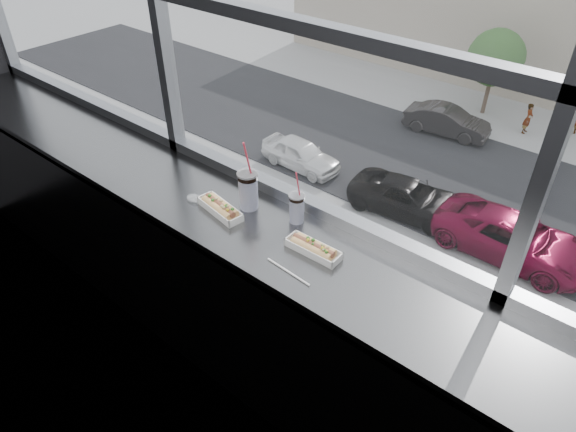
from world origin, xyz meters
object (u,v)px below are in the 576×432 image
Objects in this scene: soda_cup_right at (297,207)px; tree_left at (496,58)px; hotdog_tray_left at (220,208)px; car_near_c at (515,232)px; loose_straw at (288,272)px; pedestrian_a at (529,116)px; soda_cup_left at (248,188)px; car_near_a at (301,150)px; wrapper at (194,198)px; car_near_b at (410,193)px; car_far_a at (448,117)px; hotdog_tray_right at (313,248)px.

soda_cup_right is 30.49m from tree_left.
car_near_c is (-1.51, 16.31, -10.93)m from hotdog_tray_left.
loose_straw is 30.04m from pedestrian_a.
pedestrian_a is at bearing 100.44° from soda_cup_right.
hotdog_tray_left is 0.17m from soda_cup_left.
soda_cup_left is at bearing 66.71° from hotdog_tray_left.
car_near_a is 1.16× the size of tree_left.
car_near_a is at bearing 90.60° from car_near_c.
soda_cup_left reaches higher than loose_straw.
soda_cup_right reaches higher than loose_straw.
car_near_b is at bearing 109.87° from wrapper.
car_near_b is 12.32m from tree_left.
soda_cup_right is 0.05× the size of car_near_a.
soda_cup_right is 0.05× the size of car_far_a.
car_near_b is at bearing -83.15° from tree_left.
pedestrian_a reaches higher than car_near_a.
loose_straw is (0.55, -0.13, -0.02)m from hotdog_tray_left.
soda_cup_left is 0.06× the size of car_near_c.
soda_cup_left reaches higher than car_far_a.
soda_cup_left reaches higher than hotdog_tray_right.
pedestrian_a is at bearing 16.56° from car_near_c.
wrapper is at bearing -166.96° from car_near_b.
tree_left reaches higher than car_near_a.
car_near_a is at bearing 127.06° from soda_cup_left.
car_near_a is 6.06m from car_near_b.
hotdog_tray_right is at bearing -9.17° from soda_cup_left.
car_near_b is 2.83× the size of pedestrian_a.
car_near_c is at bearing 94.65° from wrapper.
soda_cup_left is 30.49m from tree_left.
tree_left is at bearing 105.10° from soda_cup_left.
car_near_b is (-6.63, 16.26, -11.09)m from hotdog_tray_right.
soda_cup_right reaches higher than hotdog_tray_right.
car_near_a is 2.81× the size of pedestrian_a.
soda_cup_left reaches higher than wrapper.
soda_cup_right is at bearing 145.35° from hotdog_tray_right.
soda_cup_right is (0.26, 0.06, -0.03)m from soda_cup_left.
hotdog_tray_right is 0.70× the size of soda_cup_left.
wrapper is (-0.26, -0.14, -0.10)m from soda_cup_left.
loose_straw is at bearing -28.35° from soda_cup_left.
hotdog_tray_right is 0.18m from loose_straw.
soda_cup_left is at bearing -170.11° from pedestrian_a.
soda_cup_left reaches higher than car_near_b.
wrapper is at bearing -142.13° from car_near_a.
soda_cup_right is 0.04× the size of car_near_c.
wrapper is 0.02× the size of car_near_b.
soda_cup_left is 0.07× the size of car_near_a.
hotdog_tray_left is 23.17m from car_near_a.
hotdog_tray_left reaches higher than car_near_c.
hotdog_tray_right is 0.05× the size of car_near_b.
hotdog_tray_left is 0.05× the size of car_near_b.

